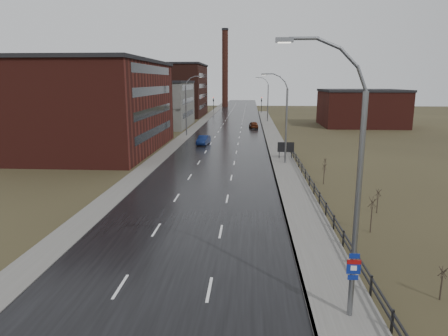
# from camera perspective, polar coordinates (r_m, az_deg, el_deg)

# --- Properties ---
(road) EXTENTS (14.00, 300.00, 0.06)m
(road) POSITION_cam_1_polar(r_m,az_deg,el_deg) (75.19, 0.44, 4.40)
(road) COLOR black
(road) RESTS_ON ground
(sidewalk_right) EXTENTS (3.20, 180.00, 0.18)m
(sidewalk_right) POSITION_cam_1_polar(r_m,az_deg,el_deg) (50.61, 8.58, 0.43)
(sidewalk_right) COLOR #595651
(sidewalk_right) RESTS_ON ground
(curb_right) EXTENTS (0.16, 180.00, 0.18)m
(curb_right) POSITION_cam_1_polar(r_m,az_deg,el_deg) (50.50, 6.86, 0.46)
(curb_right) COLOR slate
(curb_right) RESTS_ON ground
(sidewalk_left) EXTENTS (2.40, 260.00, 0.12)m
(sidewalk_left) POSITION_cam_1_polar(r_m,az_deg,el_deg) (76.09, -5.75, 4.45)
(sidewalk_left) COLOR #595651
(sidewalk_left) RESTS_ON ground
(warehouse_near) EXTENTS (22.44, 28.56, 13.50)m
(warehouse_near) POSITION_cam_1_polar(r_m,az_deg,el_deg) (64.59, -19.51, 8.40)
(warehouse_near) COLOR #471914
(warehouse_near) RESTS_ON ground
(warehouse_mid) EXTENTS (16.32, 20.40, 10.50)m
(warehouse_mid) POSITION_cam_1_polar(r_m,az_deg,el_deg) (95.13, -9.94, 9.04)
(warehouse_mid) COLOR slate
(warehouse_mid) RESTS_ON ground
(warehouse_far) EXTENTS (26.52, 24.48, 15.50)m
(warehouse_far) POSITION_cam_1_polar(r_m,az_deg,el_deg) (125.37, -9.00, 10.97)
(warehouse_far) COLOR #331611
(warehouse_far) RESTS_ON ground
(building_right) EXTENTS (18.36, 16.32, 8.50)m
(building_right) POSITION_cam_1_polar(r_m,az_deg,el_deg) (100.00, 19.00, 8.14)
(building_right) COLOR #471914
(building_right) RESTS_ON ground
(smokestack) EXTENTS (2.70, 2.70, 30.70)m
(smokestack) POSITION_cam_1_polar(r_m,az_deg,el_deg) (164.75, 0.15, 14.10)
(smokestack) COLOR #331611
(smokestack) RESTS_ON ground
(streetlight_main) EXTENTS (3.91, 0.29, 12.11)m
(streetlight_main) POSITION_cam_1_polar(r_m,az_deg,el_deg) (17.44, 17.66, -2.67)
(streetlight_main) COLOR slate
(streetlight_main) RESTS_ON ground
(streetlight_right_mid) EXTENTS (3.36, 0.28, 11.35)m
(streetlight_right_mid) POSITION_cam_1_polar(r_m,az_deg,el_deg) (50.74, 8.58, 7.03)
(streetlight_right_mid) COLOR slate
(streetlight_right_mid) RESTS_ON ground
(streetlight_left) EXTENTS (3.36, 0.28, 11.35)m
(streetlight_left) POSITION_cam_1_polar(r_m,az_deg,el_deg) (77.41, -5.23, 8.90)
(streetlight_left) COLOR slate
(streetlight_left) RESTS_ON ground
(streetlight_right_far) EXTENTS (3.36, 0.28, 11.35)m
(streetlight_right_far) POSITION_cam_1_polar(r_m,az_deg,el_deg) (104.54, 6.13, 9.75)
(streetlight_right_far) COLOR slate
(streetlight_right_far) RESTS_ON ground
(guardrail) EXTENTS (0.10, 53.05, 1.10)m
(guardrail) POSITION_cam_1_polar(r_m,az_deg,el_deg) (34.60, 13.68, -4.29)
(guardrail) COLOR black
(guardrail) RESTS_ON ground
(shrub_b) EXTENTS (0.41, 0.43, 1.70)m
(shrub_b) POSITION_cam_1_polar(r_m,az_deg,el_deg) (22.55, 28.66, -14.19)
(shrub_b) COLOR #382D23
(shrub_b) RESTS_ON ground
(shrub_c) EXTENTS (0.60, 0.64, 2.56)m
(shrub_c) POSITION_cam_1_polar(r_m,az_deg,el_deg) (29.73, 20.34, -6.17)
(shrub_c) COLOR #382D23
(shrub_c) RESTS_ON ground
(shrub_d) EXTENTS (0.47, 0.50, 1.98)m
(shrub_d) POSITION_cam_1_polar(r_m,az_deg,el_deg) (34.30, 21.10, -4.34)
(shrub_d) COLOR #382D23
(shrub_d) RESTS_ON ground
(shrub_e) EXTENTS (0.52, 0.54, 2.17)m
(shrub_e) POSITION_cam_1_polar(r_m,az_deg,el_deg) (42.09, 14.10, -0.74)
(shrub_e) COLOR #382D23
(shrub_e) RESTS_ON ground
(shrub_f) EXTENTS (0.42, 0.44, 1.75)m
(shrub_f) POSITION_cam_1_polar(r_m,az_deg,el_deg) (47.32, 14.21, 0.40)
(shrub_f) COLOR #382D23
(shrub_f) RESTS_ON ground
(billboard) EXTENTS (2.20, 0.17, 2.39)m
(billboard) POSITION_cam_1_polar(r_m,az_deg,el_deg) (54.24, 8.81, 2.88)
(billboard) COLOR black
(billboard) RESTS_ON ground
(traffic_light_left) EXTENTS (0.58, 2.73, 5.30)m
(traffic_light_left) POSITION_cam_1_polar(r_m,az_deg,el_deg) (135.03, -1.52, 9.86)
(traffic_light_left) COLOR black
(traffic_light_left) RESTS_ON ground
(traffic_light_right) EXTENTS (0.58, 2.73, 5.30)m
(traffic_light_right) POSITION_cam_1_polar(r_m,az_deg,el_deg) (134.53, 5.38, 9.80)
(traffic_light_right) COLOR black
(traffic_light_right) RESTS_ON ground
(car_near) EXTENTS (2.05, 4.71, 1.51)m
(car_near) POSITION_cam_1_polar(r_m,az_deg,el_deg) (66.56, -2.96, 3.97)
(car_near) COLOR #0E1C49
(car_near) RESTS_ON ground
(car_far) EXTENTS (2.27, 4.73, 1.56)m
(car_far) POSITION_cam_1_polar(r_m,az_deg,el_deg) (89.98, 4.25, 6.15)
(car_far) COLOR #471B0B
(car_far) RESTS_ON ground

